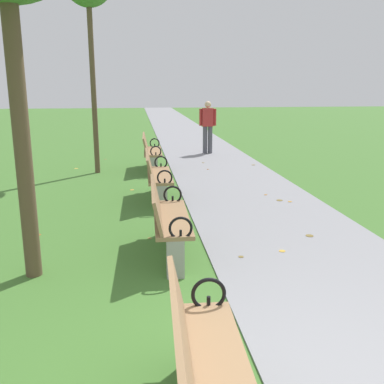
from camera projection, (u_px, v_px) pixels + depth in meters
paved_walkway at (182, 132)px, 20.33m from camera, size 2.54×44.00×0.02m
park_bench_1 at (206, 371)px, 2.59m from camera, size 0.53×1.62×0.90m
park_bench_2 at (167, 217)px, 5.58m from camera, size 0.51×1.61×0.90m
park_bench_3 at (157, 175)px, 8.21m from camera, size 0.50×1.61×0.90m
park_bench_4 at (151, 151)px, 11.14m from camera, size 0.51×1.61×0.90m
pedestrian_walking at (208, 124)px, 13.64m from camera, size 0.53×0.25×1.62m
scattered_leaves at (221, 218)px, 7.15m from camera, size 4.84×12.50×0.02m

